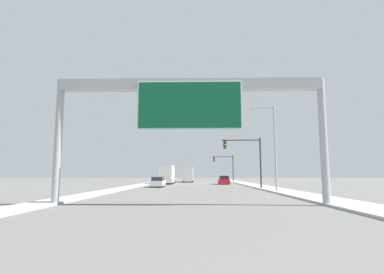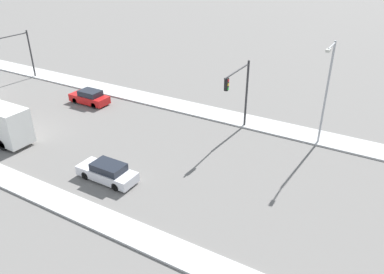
{
  "view_description": "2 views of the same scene",
  "coord_description": "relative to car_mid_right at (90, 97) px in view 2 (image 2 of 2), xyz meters",
  "views": [
    {
      "loc": [
        0.49,
        -0.34,
        1.88
      ],
      "look_at": [
        0.0,
        25.3,
        5.05
      ],
      "focal_mm": 28.0,
      "sensor_mm": 36.0,
      "label": 1
    },
    {
      "loc": [
        -22.29,
        25.89,
        15.74
      ],
      "look_at": [
        -1.5,
        38.03,
        3.27
      ],
      "focal_mm": 35.0,
      "sensor_mm": 36.0,
      "label": 2
    }
  ],
  "objects": [
    {
      "name": "car_mid_right",
      "position": [
        0.0,
        0.0,
        0.0
      ],
      "size": [
        1.84,
        4.5,
        1.55
      ],
      "color": "red",
      "rests_on": "ground"
    },
    {
      "name": "car_far_center",
      "position": [
        -10.5,
        -11.91,
        -0.04
      ],
      "size": [
        1.75,
        4.7,
        1.45
      ],
      "color": "silver",
      "rests_on": "ground"
    },
    {
      "name": "street_lamp_right",
      "position": [
        3.02,
        -24.02,
        4.6
      ],
      "size": [
        2.72,
        0.28,
        9.03
      ],
      "color": "#9EA0A5",
      "rests_on": "ground"
    },
    {
      "name": "traffic_light_near_intersection",
      "position": [
        1.68,
        -17.02,
        3.69
      ],
      "size": [
        5.02,
        0.32,
        6.5
      ],
      "color": "#2D2D30",
      "rests_on": "ground"
    },
    {
      "name": "sidewalk_right",
      "position": [
        4.25,
        4.98,
        -0.65
      ],
      "size": [
        3.0,
        120.0,
        0.15
      ],
      "color": "#BCBCBC",
      "rests_on": "ground"
    },
    {
      "name": "traffic_light_mid_block",
      "position": [
        1.71,
        12.98,
        3.41
      ],
      "size": [
        4.78,
        0.32,
        6.08
      ],
      "color": "#2D2D30",
      "rests_on": "ground"
    }
  ]
}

